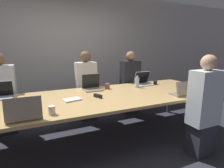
# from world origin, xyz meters

# --- Properties ---
(ground_plane) EXTENTS (24.00, 24.00, 0.00)m
(ground_plane) POSITION_xyz_m (0.00, 0.00, 0.00)
(ground_plane) COLOR #2D2D38
(curtain_wall) EXTENTS (12.00, 0.06, 2.80)m
(curtain_wall) POSITION_xyz_m (0.00, 2.03, 1.40)
(curtain_wall) COLOR #BCB7B2
(curtain_wall) RESTS_ON ground_plane
(conference_table) EXTENTS (4.25, 1.35, 0.72)m
(conference_table) POSITION_xyz_m (0.00, 0.00, 0.68)
(conference_table) COLOR tan
(conference_table) RESTS_ON ground_plane
(laptop_far_right) EXTENTS (0.31, 0.26, 0.26)m
(laptop_far_right) POSITION_xyz_m (1.18, 0.44, 0.80)
(laptop_far_right) COLOR silver
(laptop_far_right) RESTS_ON conference_table
(person_far_right) EXTENTS (0.40, 0.24, 1.38)m
(person_far_right) POSITION_xyz_m (1.12, 0.85, 0.67)
(person_far_right) COLOR #2D2D38
(person_far_right) RESTS_ON ground_plane
(cup_far_right) EXTENTS (0.08, 0.08, 0.08)m
(cup_far_right) POSITION_xyz_m (1.43, 0.37, 0.76)
(cup_far_right) COLOR #232328
(cup_far_right) RESTS_ON conference_table
(bottle_far_right) EXTENTS (0.08, 0.08, 0.22)m
(bottle_far_right) POSITION_xyz_m (0.95, 0.28, 0.82)
(bottle_far_right) COLOR #ADD1E0
(bottle_far_right) RESTS_ON conference_table
(laptop_far_left) EXTENTS (0.35, 0.24, 0.24)m
(laptop_far_left) POSITION_xyz_m (-1.29, 0.49, 0.80)
(laptop_far_left) COLOR #B7B7BC
(laptop_far_left) RESTS_ON conference_table
(person_far_left) EXTENTS (0.40, 0.24, 1.37)m
(person_far_left) POSITION_xyz_m (-1.30, 0.88, 0.66)
(person_far_left) COLOR #2D2D38
(person_far_left) RESTS_ON ground_plane
(laptop_near_left) EXTENTS (0.35, 0.25, 0.25)m
(laptop_near_left) POSITION_xyz_m (-0.92, -0.52, 0.80)
(laptop_near_left) COLOR gray
(laptop_near_left) RESTS_ON conference_table
(cup_near_left) EXTENTS (0.08, 0.08, 0.10)m
(cup_near_left) POSITION_xyz_m (-0.65, -0.49, 0.77)
(cup_near_left) COLOR white
(cup_near_left) RESTS_ON conference_table
(laptop_near_right) EXTENTS (0.31, 0.22, 0.23)m
(laptop_near_right) POSITION_xyz_m (1.29, -0.48, 0.79)
(laptop_near_right) COLOR gray
(laptop_near_right) RESTS_ON conference_table
(person_near_right) EXTENTS (0.40, 0.24, 1.38)m
(person_near_right) POSITION_xyz_m (1.23, -0.93, 0.66)
(person_near_right) COLOR #2D2D38
(person_near_right) RESTS_ON ground_plane
(cup_near_right) EXTENTS (0.08, 0.08, 0.10)m
(cup_near_right) POSITION_xyz_m (1.52, -0.48, 0.78)
(cup_near_right) COLOR white
(cup_near_right) RESTS_ON conference_table
(laptop_far_center) EXTENTS (0.32, 0.27, 0.27)m
(laptop_far_center) POSITION_xyz_m (0.12, 0.46, 0.80)
(laptop_far_center) COLOR gray
(laptop_far_center) RESTS_ON conference_table
(person_far_center) EXTENTS (0.40, 0.24, 1.39)m
(person_far_center) POSITION_xyz_m (0.14, 0.91, 0.68)
(person_far_center) COLOR #2D2D38
(person_far_center) RESTS_ON ground_plane
(cup_far_center) EXTENTS (0.09, 0.09, 0.10)m
(cup_far_center) POSITION_xyz_m (0.39, 0.40, 0.77)
(cup_far_center) COLOR brown
(cup_far_center) RESTS_ON conference_table
(stapler) EXTENTS (0.10, 0.16, 0.05)m
(stapler) POSITION_xyz_m (0.05, -0.06, 0.75)
(stapler) COLOR black
(stapler) RESTS_ON conference_table
(notebook) EXTENTS (0.27, 0.21, 0.02)m
(notebook) POSITION_xyz_m (-0.34, -0.04, 0.73)
(notebook) COLOR silver
(notebook) RESTS_ON conference_table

